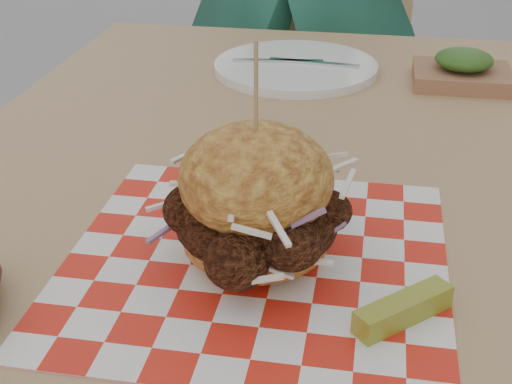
% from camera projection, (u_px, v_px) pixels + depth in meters
% --- Properties ---
extents(patio_table, '(0.80, 1.20, 0.75)m').
position_uv_depth(patio_table, '(259.00, 219.00, 0.91)').
color(patio_table, tan).
rests_on(patio_table, ground).
extents(patio_chair, '(0.42, 0.43, 0.95)m').
position_uv_depth(patio_chair, '(325.00, 66.00, 1.83)').
color(patio_chair, tan).
rests_on(patio_chair, ground).
extents(paper_liner, '(0.36, 0.36, 0.00)m').
position_uv_depth(paper_liner, '(256.00, 260.00, 0.68)').
color(paper_liner, red).
rests_on(paper_liner, patio_table).
extents(sandwich, '(0.19, 0.19, 0.21)m').
position_uv_depth(sandwich, '(256.00, 205.00, 0.65)').
color(sandwich, gold).
rests_on(sandwich, paper_liner).
extents(pickle_spear, '(0.08, 0.08, 0.02)m').
position_uv_depth(pickle_spear, '(403.00, 309.00, 0.59)').
color(pickle_spear, olive).
rests_on(pickle_spear, paper_liner).
extents(place_setting, '(0.27, 0.27, 0.02)m').
position_uv_depth(place_setting, '(296.00, 67.00, 1.18)').
color(place_setting, white).
rests_on(place_setting, patio_table).
extents(kraft_tray, '(0.15, 0.12, 0.06)m').
position_uv_depth(kraft_tray, '(463.00, 70.00, 1.11)').
color(kraft_tray, '#956244').
rests_on(kraft_tray, patio_table).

